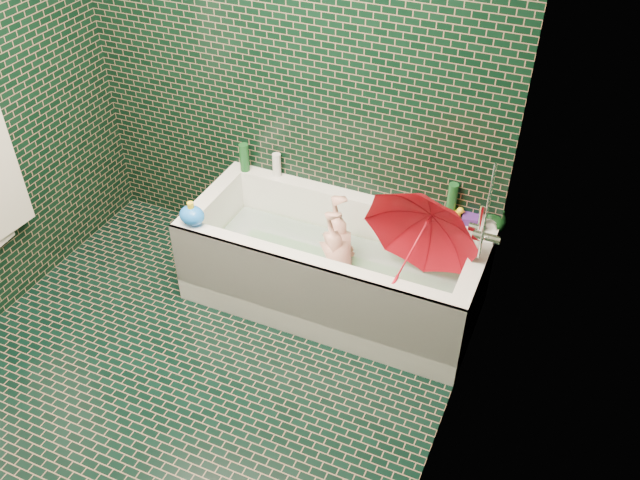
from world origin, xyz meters
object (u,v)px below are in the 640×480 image
at_px(umbrella, 413,248).
at_px(rubber_duck, 455,214).
at_px(bath_toy, 192,215).
at_px(child, 342,266).
at_px(bathtub, 332,274).

height_order(umbrella, rubber_duck, umbrella).
bearing_deg(umbrella, rubber_duck, 87.62).
relative_size(umbrella, rubber_duck, 5.94).
height_order(umbrella, bath_toy, umbrella).
bearing_deg(child, bath_toy, -78.14).
bearing_deg(umbrella, child, -173.50).
relative_size(bathtub, bath_toy, 9.46).
xyz_separation_m(bathtub, rubber_duck, (0.60, 0.35, 0.38)).
relative_size(child, rubber_duck, 8.00).
bearing_deg(bathtub, umbrella, -8.56).
distance_m(child, bath_toy, 0.89).
relative_size(bathtub, child, 2.04).
height_order(bathtub, rubber_duck, rubber_duck).
bearing_deg(child, rubber_duck, 118.84).
distance_m(child, rubber_duck, 0.71).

